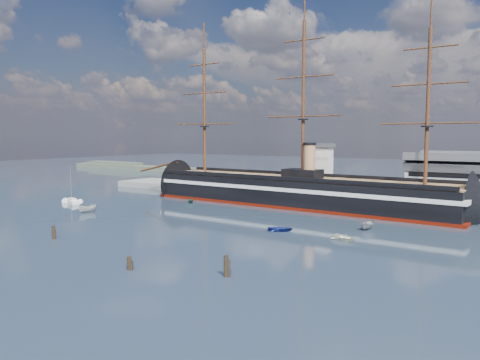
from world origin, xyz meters
The scene contains 14 objects.
ground centered at (0.00, 40.00, 0.00)m, with size 600.00×600.00×0.00m, color #28343E.
quay centered at (10.00, 76.00, 0.00)m, with size 180.00×18.00×2.00m, color slate.
quay_tower centered at (3.00, 73.00, 9.75)m, with size 5.00×5.00×15.00m.
shoreline centered at (-139.23, 135.00, 1.45)m, with size 120.00×10.00×4.00m.
warship centered at (-1.35, 60.00, 4.04)m, with size 113.17×19.62×53.94m.
sailboat centered at (-54.53, 27.85, 0.70)m, with size 7.12×4.31×10.96m.
motorboat_a centered at (-37.82, 20.02, 0.00)m, with size 5.74×2.11×2.30m, color silver.
motorboat_b centered at (14.05, 26.87, 0.00)m, with size 3.17×1.27×1.48m, color navy.
motorboat_c centered at (28.21, 38.11, 0.00)m, with size 5.47×2.00×2.19m, color gray.
motorboat_d centered at (-27.39, 48.00, 0.00)m, with size 5.29×2.29×1.94m, color #19412F.
motorboat_e centered at (27.78, 26.32, 0.00)m, with size 3.11×1.25×1.45m, color silver.
piling_near_left centered at (-17.72, -3.27, 0.00)m, with size 0.64×0.64×3.20m, color black.
piling_near_mid centered at (9.56, -9.53, 0.00)m, with size 0.64×0.64×2.69m, color black.
piling_near_right centered at (22.99, -4.36, 0.00)m, with size 0.64×0.64×3.70m, color black.
Camera 1 is at (59.63, -55.05, 19.18)m, focal length 35.00 mm.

